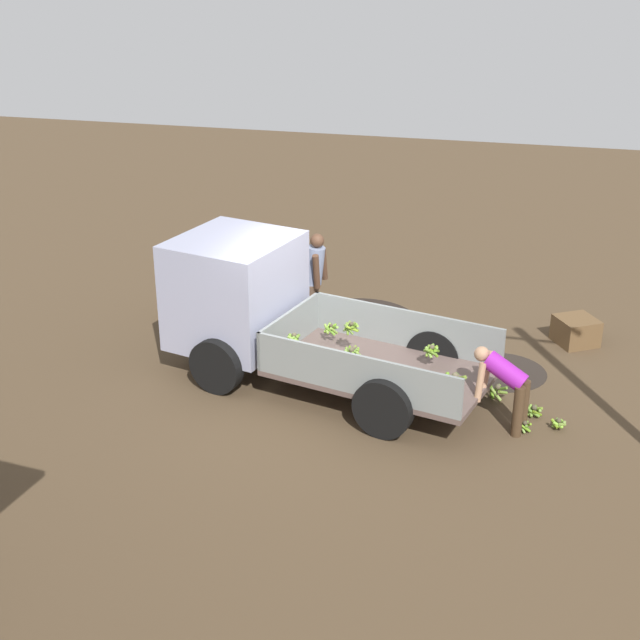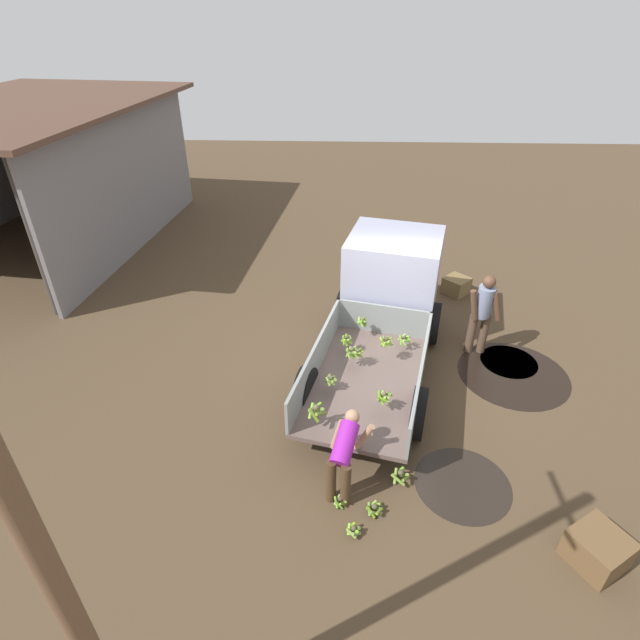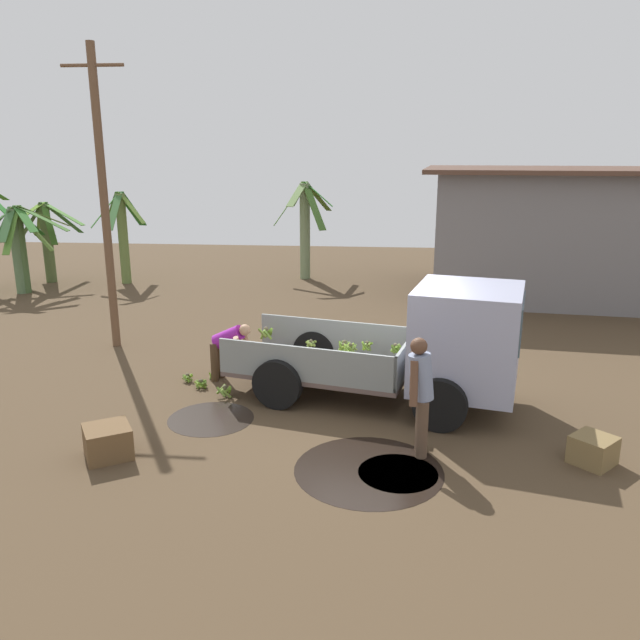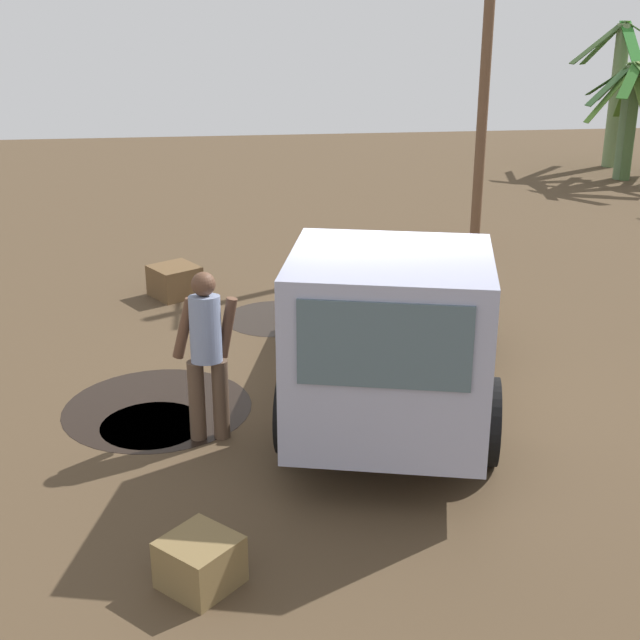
% 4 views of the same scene
% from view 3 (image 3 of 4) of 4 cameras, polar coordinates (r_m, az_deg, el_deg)
% --- Properties ---
extents(ground, '(36.00, 36.00, 0.00)m').
position_cam_3_polar(ground, '(10.98, 5.43, -7.20)').
color(ground, '#4B3A27').
extents(mud_patch_0, '(1.38, 1.38, 0.01)m').
position_cam_3_polar(mud_patch_0, '(10.32, -9.94, -8.87)').
color(mud_patch_0, black).
rests_on(mud_patch_0, ground).
extents(mud_patch_1, '(2.02, 2.02, 0.01)m').
position_cam_3_polar(mud_patch_1, '(8.68, 4.47, -13.52)').
color(mud_patch_1, black).
rests_on(mud_patch_1, ground).
extents(mud_patch_2, '(1.07, 1.07, 0.01)m').
position_cam_3_polar(mud_patch_2, '(8.66, 7.14, -13.68)').
color(mud_patch_2, black).
rests_on(mud_patch_2, ground).
extents(cargo_truck, '(5.12, 2.87, 2.09)m').
position_cam_3_polar(cargo_truck, '(10.44, 10.88, -2.21)').
color(cargo_truck, brown).
rests_on(cargo_truck, ground).
extents(warehouse_shed, '(9.21, 6.86, 3.71)m').
position_cam_3_polar(warehouse_shed, '(19.99, 23.59, 9.48)').
color(warehouse_shed, slate).
rests_on(warehouse_shed, ground).
extents(utility_pole, '(1.29, 0.17, 6.26)m').
position_cam_3_polar(utility_pole, '(13.99, -19.15, 10.46)').
color(utility_pole, brown).
rests_on(utility_pole, ground).
extents(banana_palm_0, '(1.97, 2.54, 3.22)m').
position_cam_3_polar(banana_palm_0, '(20.93, -1.38, 8.38)').
color(banana_palm_0, gray).
rests_on(banana_palm_0, ground).
extents(banana_palm_1, '(1.88, 2.15, 2.60)m').
position_cam_3_polar(banana_palm_1, '(20.82, -25.95, 5.92)').
color(banana_palm_1, '#56734B').
rests_on(banana_palm_1, ground).
extents(banana_palm_2, '(2.38, 2.79, 2.60)m').
position_cam_3_polar(banana_palm_2, '(22.26, -23.69, 6.73)').
color(banana_palm_2, '#4C5D32').
rests_on(banana_palm_2, ground).
extents(banana_palm_3, '(1.69, 2.67, 2.95)m').
position_cam_3_polar(banana_palm_3, '(21.19, -17.58, 7.39)').
color(banana_palm_3, olive).
rests_on(banana_palm_3, ground).
extents(banana_palm_4, '(2.47, 2.39, 2.64)m').
position_cam_3_polar(banana_palm_4, '(20.80, -25.55, 6.39)').
color(banana_palm_4, '#435E33').
rests_on(banana_palm_4, ground).
extents(person_foreground_visitor, '(0.38, 0.66, 1.72)m').
position_cam_3_polar(person_foreground_visitor, '(8.82, 9.16, -6.39)').
color(person_foreground_visitor, brown).
rests_on(person_foreground_visitor, ground).
extents(person_worker_loading, '(0.81, 0.69, 1.14)m').
position_cam_3_polar(person_worker_loading, '(11.66, -8.43, -2.30)').
color(person_worker_loading, '#45311F').
rests_on(person_worker_loading, ground).
extents(banana_bunch_on_ground_0, '(0.22, 0.22, 0.17)m').
position_cam_3_polar(banana_bunch_on_ground_0, '(11.93, -12.00, -5.11)').
color(banana_bunch_on_ground_0, '#4A4230').
rests_on(banana_bunch_on_ground_0, ground).
extents(banana_bunch_on_ground_1, '(0.20, 0.20, 0.17)m').
position_cam_3_polar(banana_bunch_on_ground_1, '(11.97, -9.70, -4.98)').
color(banana_bunch_on_ground_1, '#48412F').
rests_on(banana_bunch_on_ground_1, ground).
extents(banana_bunch_on_ground_2, '(0.29, 0.31, 0.24)m').
position_cam_3_polar(banana_bunch_on_ground_2, '(11.07, -8.68, -6.37)').
color(banana_bunch_on_ground_2, brown).
rests_on(banana_bunch_on_ground_2, ground).
extents(banana_bunch_on_ground_3, '(0.25, 0.25, 0.18)m').
position_cam_3_polar(banana_bunch_on_ground_3, '(11.58, -10.81, -5.70)').
color(banana_bunch_on_ground_3, '#4D4532').
rests_on(banana_bunch_on_ground_3, ground).
extents(wooden_crate_0, '(0.84, 0.84, 0.45)m').
position_cam_3_polar(wooden_crate_0, '(9.40, -18.83, -10.48)').
color(wooden_crate_0, brown).
rests_on(wooden_crate_0, ground).
extents(wooden_crate_1, '(0.73, 0.73, 0.40)m').
position_cam_3_polar(wooden_crate_1, '(9.52, 23.69, -10.83)').
color(wooden_crate_1, brown).
rests_on(wooden_crate_1, ground).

